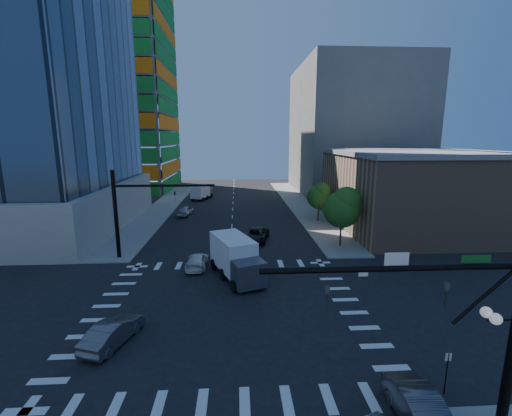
{
  "coord_description": "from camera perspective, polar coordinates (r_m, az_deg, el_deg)",
  "views": [
    {
      "loc": [
        0.74,
        -22.95,
        12.19
      ],
      "look_at": [
        2.5,
        8.0,
        5.87
      ],
      "focal_mm": 24.0,
      "sensor_mm": 36.0,
      "label": 1
    }
  ],
  "objects": [
    {
      "name": "box_truck_far",
      "position": [
        70.52,
        -8.93,
        2.53
      ],
      "size": [
        4.15,
        6.24,
        3.02
      ],
      "rotation": [
        0.0,
        0.0,
        2.82
      ],
      "color": "black",
      "rests_on": "ground"
    },
    {
      "name": "construction_building",
      "position": [
        90.28,
        -22.64,
        18.59
      ],
      "size": [
        25.16,
        34.5,
        70.6
      ],
      "color": "gray",
      "rests_on": "ground"
    },
    {
      "name": "no_parking_sign",
      "position": [
        20.26,
        29.22,
        -22.33
      ],
      "size": [
        0.3,
        0.06,
        2.2
      ],
      "color": "black",
      "rests_on": "ground"
    },
    {
      "name": "car_sb_near",
      "position": [
        33.68,
        -9.8,
        -8.66
      ],
      "size": [
        1.91,
        4.61,
        1.33
      ],
      "primitive_type": "imported",
      "rotation": [
        0.0,
        0.0,
        3.13
      ],
      "color": "white",
      "rests_on": "ground"
    },
    {
      "name": "ground",
      "position": [
        25.99,
        -4.7,
        -16.49
      ],
      "size": [
        160.0,
        160.0,
        0.0
      ],
      "primitive_type": "plane",
      "color": "black",
      "rests_on": "ground"
    },
    {
      "name": "road_markings",
      "position": [
        25.99,
        -4.7,
        -16.48
      ],
      "size": [
        20.0,
        20.0,
        0.01
      ],
      "primitive_type": "cube",
      "color": "silver",
      "rests_on": "ground"
    },
    {
      "name": "tree_south",
      "position": [
        39.44,
        14.35,
        0.19
      ],
      "size": [
        4.16,
        4.16,
        6.82
      ],
      "color": "#382316",
      "rests_on": "sidewalk_ne"
    },
    {
      "name": "car_sb_cross",
      "position": [
        23.56,
        -22.73,
        -18.54
      ],
      "size": [
        2.86,
        4.75,
        1.48
      ],
      "primitive_type": "imported",
      "rotation": [
        0.0,
        0.0,
        2.83
      ],
      "color": "#515056",
      "rests_on": "ground"
    },
    {
      "name": "box_truck_near",
      "position": [
        30.51,
        -3.13,
        -8.89
      ],
      "size": [
        5.09,
        7.29,
        3.52
      ],
      "rotation": [
        0.0,
        0.0,
        0.37
      ],
      "color": "black",
      "rests_on": "ground"
    },
    {
      "name": "car_sb_mid",
      "position": [
        56.04,
        -11.72,
        -0.45
      ],
      "size": [
        2.51,
        4.9,
        1.6
      ],
      "primitive_type": "imported",
      "rotation": [
        0.0,
        0.0,
        3.0
      ],
      "color": "#AEB1B6",
      "rests_on": "ground"
    },
    {
      "name": "car_nb_far",
      "position": [
        41.37,
        0.1,
        -4.52
      ],
      "size": [
        3.65,
        5.85,
        1.51
      ],
      "primitive_type": "imported",
      "rotation": [
        0.0,
        0.0,
        -0.22
      ],
      "color": "black",
      "rests_on": "ground"
    },
    {
      "name": "car_nb_right",
      "position": [
        18.31,
        26.0,
        -28.39
      ],
      "size": [
        1.73,
        4.7,
        1.54
      ],
      "primitive_type": "imported",
      "rotation": [
        0.0,
        0.0,
        0.02
      ],
      "color": "#48474B",
      "rests_on": "ground"
    },
    {
      "name": "commercial_building",
      "position": [
        51.54,
        24.89,
        2.79
      ],
      "size": [
        20.5,
        22.5,
        10.6
      ],
      "color": "#A27C5E",
      "rests_on": "ground"
    },
    {
      "name": "sidewalk_ne",
      "position": [
        65.17,
        7.19,
        0.72
      ],
      "size": [
        5.0,
        60.0,
        0.15
      ],
      "primitive_type": "cube",
      "color": "gray",
      "rests_on": "ground"
    },
    {
      "name": "tree_north",
      "position": [
        51.01,
        10.62,
        2.07
      ],
      "size": [
        3.54,
        3.52,
        5.78
      ],
      "color": "#382316",
      "rests_on": "sidewalk_ne"
    },
    {
      "name": "signal_mast_nw",
      "position": [
        36.7,
        -20.21,
        0.29
      ],
      "size": [
        10.2,
        0.4,
        9.0
      ],
      "color": "black",
      "rests_on": "sidewalk_nw"
    },
    {
      "name": "sidewalk_nw",
      "position": [
        65.45,
        -14.87,
        0.47
      ],
      "size": [
        5.0,
        60.0,
        0.15
      ],
      "primitive_type": "cube",
      "color": "gray",
      "rests_on": "ground"
    },
    {
      "name": "bg_building_ne",
      "position": [
        82.27,
        15.73,
        12.37
      ],
      "size": [
        24.0,
        30.0,
        28.0
      ],
      "primitive_type": "cube",
      "color": "#66625C",
      "rests_on": "ground"
    },
    {
      "name": "signal_mast_se",
      "position": [
        16.73,
        34.9,
        -16.12
      ],
      "size": [
        10.51,
        2.48,
        9.0
      ],
      "color": "black",
      "rests_on": "sidewalk_se"
    }
  ]
}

